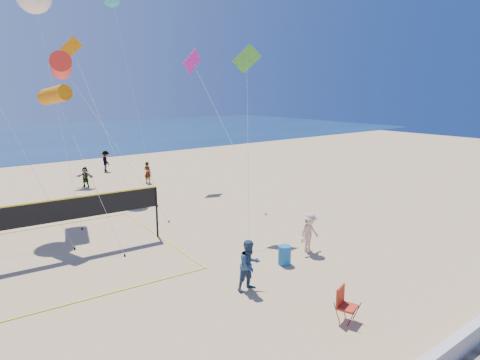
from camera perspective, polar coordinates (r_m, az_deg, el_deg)
bystander_a at (r=15.76m, az=1.27°, el=-11.29°), size 0.93×0.73×1.90m
bystander_b at (r=19.45m, az=9.23°, el=-6.96°), size 1.23×0.78×1.82m
far_person_1 at (r=33.81m, az=-19.94°, el=0.36°), size 1.27×1.37×1.53m
far_person_2 at (r=33.97m, az=-12.22°, el=0.99°), size 0.63×0.73×1.68m
far_person_4 at (r=39.78m, az=-17.44°, el=2.41°), size 0.72×1.21×1.84m
camp_chair at (r=14.34m, az=13.71°, el=-15.54°), size 0.74×0.86×1.24m
trash_barrel at (r=18.21m, az=5.96°, el=-9.92°), size 0.69×0.69×0.80m
volleyball_net at (r=20.06m, az=-23.61°, el=-4.65°), size 10.28×10.14×2.58m
kite_2 at (r=22.16m, az=-23.45°, el=10.35°), size 1.80×5.43×7.41m
kite_4 at (r=22.13m, az=0.94°, el=14.44°), size 3.24×3.85×9.42m
kite_5 at (r=32.21m, az=-5.96°, el=14.66°), size 2.31×10.11×10.11m
kite_9 at (r=36.74m, az=-21.16°, el=15.26°), size 1.70×9.63×11.26m
kite_10 at (r=25.92m, az=-22.77°, el=13.87°), size 4.61×6.22×9.15m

